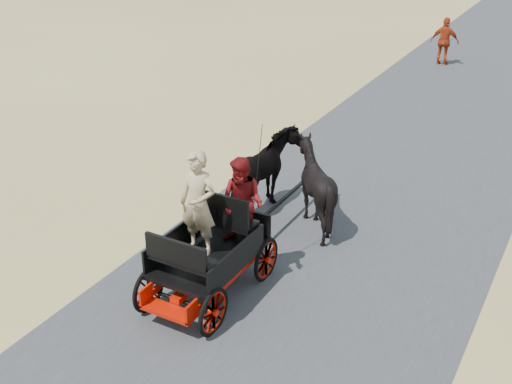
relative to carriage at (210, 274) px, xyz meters
The scene contains 8 objects.
ground 2.14m from the carriage, 57.22° to the left, with size 140.00×140.00×0.00m, color tan.
road 2.14m from the carriage, 57.22° to the left, with size 6.00×140.00×0.01m, color #38383A.
carriage is the anchor object (origin of this frame).
horse_left 3.09m from the carriage, 100.39° to the left, with size 0.91×2.01×1.70m, color black.
horse_right 3.09m from the carriage, 79.61° to the left, with size 1.37×1.54×1.70m, color black.
driver_man 1.28m from the carriage, 165.96° to the left, with size 0.66×0.43×1.80m, color tan.
passenger_woman 1.33m from the carriage, 63.43° to the left, with size 0.77×0.60×1.58m, color #660C0F.
pedestrian 16.26m from the carriage, 91.06° to the left, with size 1.01×0.42×1.73m, color #9D2E12.
Camera 1 is at (3.93, -9.24, 6.40)m, focal length 45.00 mm.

